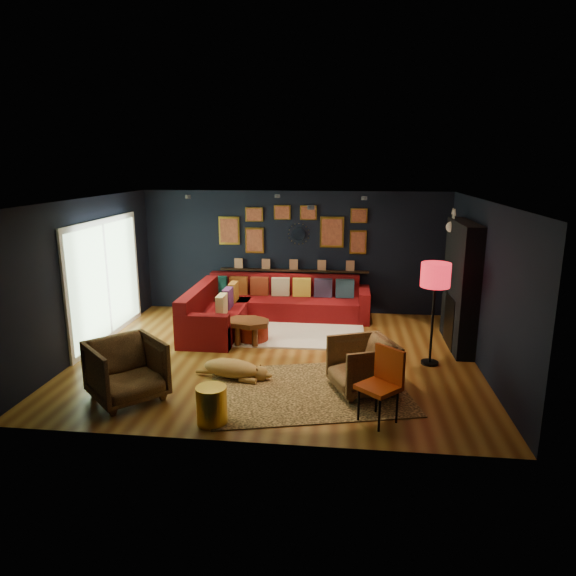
# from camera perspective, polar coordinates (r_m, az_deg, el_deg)

# --- Properties ---
(floor) EXTENTS (6.50, 6.50, 0.00)m
(floor) POSITION_cam_1_polar(r_m,az_deg,el_deg) (8.71, -1.22, -7.58)
(floor) COLOR olive
(floor) RESTS_ON ground
(room_walls) EXTENTS (6.50, 6.50, 6.50)m
(room_walls) POSITION_cam_1_polar(r_m,az_deg,el_deg) (8.27, -1.27, 2.76)
(room_walls) COLOR black
(room_walls) RESTS_ON ground
(sectional) EXTENTS (3.41, 2.69, 0.86)m
(sectional) POSITION_cam_1_polar(r_m,az_deg,el_deg) (10.39, -3.24, -2.16)
(sectional) COLOR #660D0E
(sectional) RESTS_ON ground
(ledge) EXTENTS (3.20, 0.12, 0.04)m
(ledge) POSITION_cam_1_polar(r_m,az_deg,el_deg) (11.01, 0.64, 1.97)
(ledge) COLOR black
(ledge) RESTS_ON room_walls
(gallery_wall) EXTENTS (3.15, 0.04, 1.02)m
(gallery_wall) POSITION_cam_1_polar(r_m,az_deg,el_deg) (10.90, 0.61, 6.58)
(gallery_wall) COLOR gold
(gallery_wall) RESTS_ON room_walls
(sunburst_mirror) EXTENTS (0.47, 0.16, 0.47)m
(sunburst_mirror) POSITION_cam_1_polar(r_m,az_deg,el_deg) (10.90, 1.20, 6.01)
(sunburst_mirror) COLOR silver
(sunburst_mirror) RESTS_ON room_walls
(fireplace) EXTENTS (0.31, 1.60, 2.20)m
(fireplace) POSITION_cam_1_polar(r_m,az_deg,el_deg) (9.40, 18.55, -0.17)
(fireplace) COLOR black
(fireplace) RESTS_ON ground
(deer_head) EXTENTS (0.50, 0.28, 0.45)m
(deer_head) POSITION_cam_1_polar(r_m,az_deg,el_deg) (9.72, 18.70, 6.44)
(deer_head) COLOR white
(deer_head) RESTS_ON fireplace
(sliding_door) EXTENTS (0.06, 2.80, 2.20)m
(sliding_door) POSITION_cam_1_polar(r_m,az_deg,el_deg) (9.88, -19.57, 0.86)
(sliding_door) COLOR white
(sliding_door) RESTS_ON ground
(ceiling_spots) EXTENTS (3.30, 2.50, 0.06)m
(ceiling_spots) POSITION_cam_1_polar(r_m,az_deg,el_deg) (8.93, -0.60, 9.85)
(ceiling_spots) COLOR black
(ceiling_spots) RESTS_ON room_walls
(shag_rug) EXTENTS (2.39, 1.76, 0.03)m
(shag_rug) POSITION_cam_1_polar(r_m,az_deg,el_deg) (9.81, 1.57, -5.00)
(shag_rug) COLOR white
(shag_rug) RESTS_ON ground
(leopard_rug) EXTENTS (3.13, 2.56, 0.02)m
(leopard_rug) POSITION_cam_1_polar(r_m,az_deg,el_deg) (7.47, 2.32, -11.30)
(leopard_rug) COLOR tan
(leopard_rug) RESTS_ON ground
(coffee_table) EXTENTS (0.97, 0.82, 0.42)m
(coffee_table) POSITION_cam_1_polar(r_m,az_deg,el_deg) (9.17, -4.52, -4.08)
(coffee_table) COLOR #613116
(coffee_table) RESTS_ON shag_rug
(pouf) EXTENTS (0.55, 0.55, 0.36)m
(pouf) POSITION_cam_1_polar(r_m,az_deg,el_deg) (9.37, -3.90, -4.66)
(pouf) COLOR #A22B1B
(pouf) RESTS_ON shag_rug
(armchair_left) EXTENTS (1.23, 1.23, 0.92)m
(armchair_left) POSITION_cam_1_polar(r_m,az_deg,el_deg) (7.38, -17.53, -8.42)
(armchair_left) COLOR #A26A3A
(armchair_left) RESTS_ON ground
(armchair_right) EXTENTS (1.02, 1.05, 0.84)m
(armchair_right) POSITION_cam_1_polar(r_m,az_deg,el_deg) (7.37, 8.29, -8.27)
(armchair_right) COLOR #A26A3A
(armchair_right) RESTS_ON ground
(gold_stool) EXTENTS (0.39, 0.39, 0.48)m
(gold_stool) POSITION_cam_1_polar(r_m,az_deg,el_deg) (6.60, -8.48, -12.75)
(gold_stool) COLOR gold
(gold_stool) RESTS_ON ground
(orange_chair) EXTENTS (0.63, 0.63, 0.94)m
(orange_chair) POSITION_cam_1_polar(r_m,az_deg,el_deg) (6.57, 10.53, -9.90)
(orange_chair) COLOR black
(orange_chair) RESTS_ON ground
(floor_lamp) EXTENTS (0.46, 0.46, 1.66)m
(floor_lamp) POSITION_cam_1_polar(r_m,az_deg,el_deg) (8.30, 16.05, 0.92)
(floor_lamp) COLOR black
(floor_lamp) RESTS_ON ground
(dog) EXTENTS (1.30, 0.82, 0.38)m
(dog) POSITION_cam_1_polar(r_m,az_deg,el_deg) (7.85, -6.32, -8.50)
(dog) COLOR #AA8246
(dog) RESTS_ON leopard_rug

